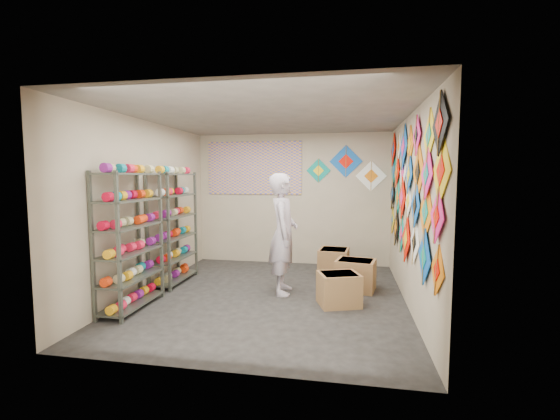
% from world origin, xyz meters
% --- Properties ---
extents(ground, '(4.50, 4.50, 0.00)m').
position_xyz_m(ground, '(0.00, 0.00, 0.00)').
color(ground, black).
extents(room_walls, '(4.50, 4.50, 4.50)m').
position_xyz_m(room_walls, '(0.00, 0.00, 1.64)').
color(room_walls, tan).
rests_on(room_walls, ground).
extents(shelf_rack_front, '(0.40, 1.10, 1.90)m').
position_xyz_m(shelf_rack_front, '(-1.78, -0.85, 0.95)').
color(shelf_rack_front, '#4C5147').
rests_on(shelf_rack_front, ground).
extents(shelf_rack_back, '(0.40, 1.10, 1.90)m').
position_xyz_m(shelf_rack_back, '(-1.78, 0.45, 0.95)').
color(shelf_rack_back, '#4C5147').
rests_on(shelf_rack_back, ground).
extents(string_spools, '(0.12, 2.36, 0.12)m').
position_xyz_m(string_spools, '(-1.78, -0.20, 1.05)').
color(string_spools, '#FF1C42').
rests_on(string_spools, ground).
extents(kite_wall_display, '(0.05, 4.31, 2.04)m').
position_xyz_m(kite_wall_display, '(1.98, 0.03, 1.66)').
color(kite_wall_display, orange).
rests_on(kite_wall_display, room_walls).
extents(back_wall_kites, '(1.60, 0.02, 0.93)m').
position_xyz_m(back_wall_kites, '(1.15, 2.24, 1.98)').
color(back_wall_kites, '#078B7B').
rests_on(back_wall_kites, room_walls).
extents(poster, '(2.00, 0.01, 1.10)m').
position_xyz_m(poster, '(-0.80, 2.23, 2.00)').
color(poster, '#5A53B3').
rests_on(poster, room_walls).
extents(shopkeeper, '(0.78, 0.59, 1.87)m').
position_xyz_m(shopkeeper, '(0.17, 0.22, 0.94)').
color(shopkeeper, '#C1ADA7').
rests_on(shopkeeper, ground).
extents(carton_a, '(0.67, 0.61, 0.46)m').
position_xyz_m(carton_a, '(1.04, -0.20, 0.23)').
color(carton_a, '#986C42').
rests_on(carton_a, ground).
extents(carton_b, '(0.68, 0.60, 0.49)m').
position_xyz_m(carton_b, '(1.29, 0.56, 0.25)').
color(carton_b, '#986C42').
rests_on(carton_b, ground).
extents(carton_c, '(0.57, 0.62, 0.50)m').
position_xyz_m(carton_c, '(0.91, 1.36, 0.25)').
color(carton_c, '#986C42').
rests_on(carton_c, ground).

